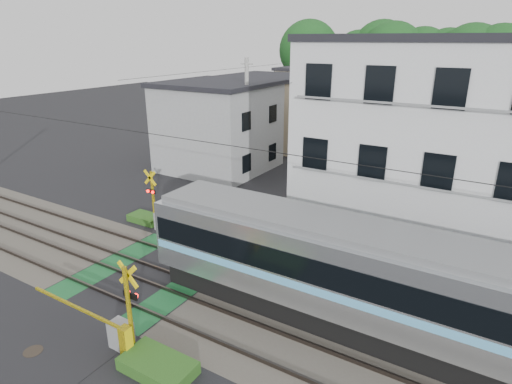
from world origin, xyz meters
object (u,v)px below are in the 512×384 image
Objects in this scene: crossing_signal_near at (121,330)px; apartment_block at (426,143)px; crossing_signal_far at (162,216)px; manhole_cover at (33,351)px; pedestrian at (383,122)px.

apartment_block is at bearing 65.78° from crossing_signal_near.
crossing_signal_far is at bearing 125.29° from crossing_signal_near.
crossing_signal_far is 8.16× the size of manhole_cover.
apartment_block reaches higher than crossing_signal_near.
crossing_signal_far is 30.93m from pedestrian.
crossing_signal_near is at bearing -114.22° from apartment_block.
manhole_cover is (-2.29, -1.54, -0.70)m from crossing_signal_near.
manhole_cover is at bearing -146.07° from crossing_signal_near.
crossing_signal_near reaches higher than manhole_cover.
apartment_block reaches higher than crossing_signal_far.
crossing_signal_near is 8.16× the size of manhole_cover.
crossing_signal_far is (-5.17, 7.31, 0.00)m from crossing_signal_near.
pedestrian is at bearing 90.62° from manhole_cover.
crossing_signal_far is 9.33m from manhole_cover.
crossing_signal_near is 14.95m from apartment_block.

